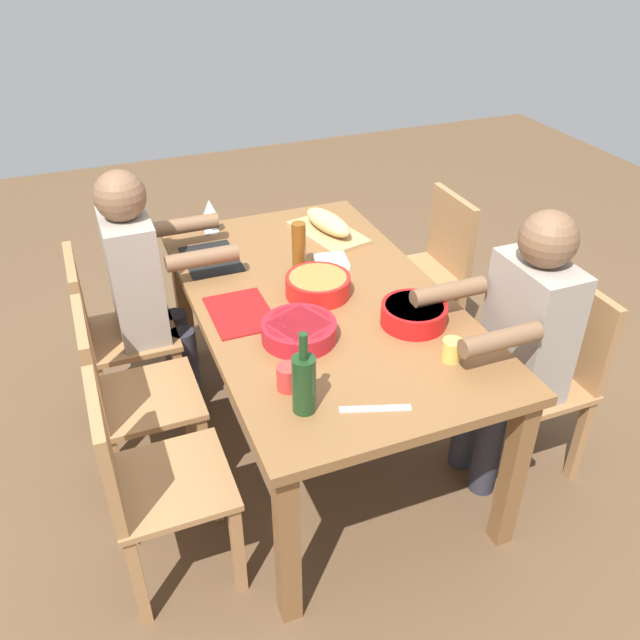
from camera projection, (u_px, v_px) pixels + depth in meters
The scene contains 23 objects.
ground_plane at pixel (320, 433), 3.08m from camera, with size 8.00×8.00×0.00m, color brown.
dining_table at pixel (320, 314), 2.71m from camera, with size 1.73×0.98×0.74m.
chair_far_left at pixel (432, 265), 3.43m from camera, with size 0.40×0.40×0.85m.
chair_near_left at pixel (110, 330), 2.93m from camera, with size 0.40×0.40×0.85m.
diner_near_left at pixel (145, 280), 2.87m from camera, with size 0.41×0.53×1.20m.
chair_near_right at pixel (145, 479), 2.19m from camera, with size 0.40×0.40×0.85m.
chair_far_right at pixel (548, 369), 2.69m from camera, with size 0.40×0.40×0.85m.
diner_far_right at pixel (520, 335), 2.52m from camera, with size 0.41×0.53×1.20m.
chair_near_center at pixel (125, 394), 2.56m from camera, with size 0.40×0.40×0.85m.
serving_bowl_greens at pixel (299, 330), 2.40m from camera, with size 0.28×0.28×0.07m.
serving_bowl_pasta at pixel (414, 313), 2.48m from camera, with size 0.25×0.25×0.08m.
serving_bowl_fruit at pixel (319, 284), 2.66m from camera, with size 0.26×0.26×0.08m.
cutting_board at pixel (328, 233), 3.14m from camera, with size 0.40×0.22×0.02m, color tan.
bread_loaf at pixel (328, 222), 3.11m from camera, with size 0.32×0.11×0.09m, color tan.
wine_bottle at pixel (304, 382), 2.04m from camera, with size 0.08×0.08×0.29m.
beer_bottle at pixel (298, 247), 2.80m from camera, with size 0.06×0.06×0.22m, color brown.
wine_glass at pixel (210, 210), 3.11m from camera, with size 0.08×0.08×0.17m.
placemat_near_left at pixel (211, 259), 2.94m from camera, with size 0.32×0.23×0.01m, color black.
cup_near_right at pixel (288, 378), 2.16m from camera, with size 0.08×0.08×0.09m, color red.
cup_far_right at pixel (452, 350), 2.29m from camera, with size 0.07×0.07×0.08m, color gold.
placemat_near_center at pixel (241, 313), 2.57m from camera, with size 0.32×0.23×0.01m, color maroon.
carving_knife at pixel (375, 409), 2.09m from camera, with size 0.23×0.02×0.01m, color silver.
napkin_stack at pixel (331, 262), 2.90m from camera, with size 0.14×0.14×0.02m, color white.
Camera 1 is at (2.12, -0.84, 2.13)m, focal length 37.12 mm.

